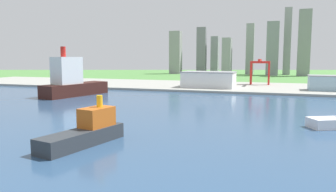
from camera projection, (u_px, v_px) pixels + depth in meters
ground_plane at (207, 112)px, 234.41m from camera, size 2400.00×2400.00×0.00m
water_bay at (184, 129)px, 177.94m from camera, size 840.00×360.00×0.15m
industrial_pier at (238, 87)px, 413.04m from camera, size 840.00×140.00×2.50m
container_barge at (87, 131)px, 145.76m from camera, size 20.15×45.02×20.96m
cargo_ship at (72, 82)px, 325.14m from camera, size 36.11×75.91×48.54m
port_crane_red at (260, 66)px, 430.51m from camera, size 25.15×41.16×33.62m
warehouse_main at (209, 79)px, 395.20m from camera, size 62.17×37.22×18.92m
warehouse_annex at (331, 83)px, 355.54m from camera, size 45.63×24.32×16.60m
distant_skyline at (244, 49)px, 720.45m from camera, size 300.77×77.75×144.90m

